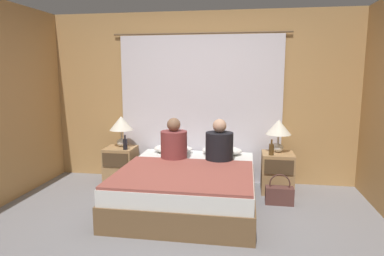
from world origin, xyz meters
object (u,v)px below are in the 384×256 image
at_px(bed, 188,187).
at_px(handbag_on_floor, 279,195).
at_px(lamp_right, 279,129).
at_px(beer_bottle_on_right_stand, 271,149).
at_px(nightstand_left, 121,165).
at_px(beer_bottle_on_left_stand, 125,144).
at_px(pillow_left, 173,149).
at_px(person_left_in_bed, 174,143).
at_px(nightstand_right, 277,172).
at_px(person_right_in_bed, 219,145).
at_px(pillow_right, 222,150).
at_px(lamp_left, 121,125).

bearing_deg(bed, handbag_on_floor, 10.44).
relative_size(bed, lamp_right, 4.24).
bearing_deg(beer_bottle_on_right_stand, nightstand_left, 176.81).
xyz_separation_m(lamp_right, beer_bottle_on_left_stand, (-2.13, -0.19, -0.24)).
height_order(pillow_left, beer_bottle_on_left_stand, beer_bottle_on_left_stand).
bearing_deg(person_left_in_bed, nightstand_right, 11.47).
height_order(pillow_left, person_right_in_bed, person_right_in_bed).
bearing_deg(beer_bottle_on_left_stand, pillow_right, 8.91).
distance_m(pillow_left, handbag_on_floor, 1.62).
relative_size(person_left_in_bed, handbag_on_floor, 1.46).
height_order(lamp_left, person_left_in_bed, person_left_in_bed).
bearing_deg(lamp_left, nightstand_left, -90.00).
bearing_deg(person_right_in_bed, nightstand_left, 169.20).
distance_m(pillow_right, handbag_on_floor, 1.02).
relative_size(nightstand_left, pillow_left, 0.96).
bearing_deg(beer_bottle_on_left_stand, lamp_left, 122.72).
relative_size(bed, handbag_on_floor, 4.94).
relative_size(pillow_left, pillow_right, 1.00).
bearing_deg(lamp_right, beer_bottle_on_right_stand, -117.42).
bearing_deg(pillow_left, lamp_right, -0.80).
bearing_deg(nightstand_right, beer_bottle_on_right_stand, -129.67).
bearing_deg(person_left_in_bed, lamp_left, 157.83).
bearing_deg(nightstand_right, pillow_left, 176.42).
distance_m(pillow_right, person_left_in_bed, 0.74).
xyz_separation_m(pillow_left, pillow_right, (0.71, 0.00, 0.00)).
height_order(pillow_left, handbag_on_floor, pillow_left).
distance_m(beer_bottle_on_left_stand, beer_bottle_on_right_stand, 2.03).
relative_size(nightstand_left, nightstand_right, 1.00).
distance_m(nightstand_left, lamp_left, 0.59).
height_order(nightstand_left, pillow_left, pillow_left).
bearing_deg(person_right_in_bed, pillow_right, 88.77).
bearing_deg(nightstand_right, beer_bottle_on_left_stand, -176.77).
distance_m(pillow_left, beer_bottle_on_right_stand, 1.40).
relative_size(nightstand_right, lamp_right, 1.21).
bearing_deg(lamp_left, beer_bottle_on_left_stand, -57.28).
bearing_deg(person_left_in_bed, beer_bottle_on_left_stand, 167.77).
height_order(lamp_left, beer_bottle_on_left_stand, lamp_left).
distance_m(lamp_right, person_left_in_bed, 1.44).
bearing_deg(handbag_on_floor, nightstand_right, 89.45).
xyz_separation_m(lamp_right, pillow_right, (-0.77, 0.02, -0.33)).
distance_m(lamp_left, handbag_on_floor, 2.42).
bearing_deg(pillow_right, pillow_left, 180.00).
bearing_deg(lamp_right, nightstand_left, -178.17).
bearing_deg(bed, beer_bottle_on_right_stand, 27.69).
relative_size(pillow_right, person_right_in_bed, 1.01).
xyz_separation_m(lamp_left, beer_bottle_on_left_stand, (0.12, -0.19, -0.24)).
distance_m(lamp_right, handbag_on_floor, 0.91).
distance_m(lamp_right, person_right_in_bed, 0.87).
bearing_deg(beer_bottle_on_right_stand, bed, -152.31).
bearing_deg(handbag_on_floor, lamp_right, 89.52).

